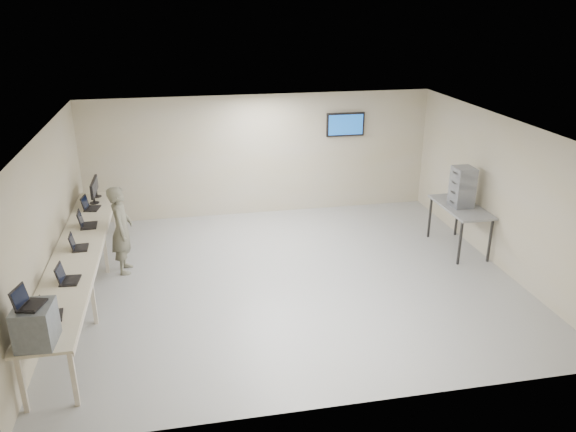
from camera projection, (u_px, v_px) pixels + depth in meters
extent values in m
cube|color=beige|center=(290.00, 278.00, 10.27)|extent=(8.00, 7.00, 0.01)
cube|color=white|center=(290.00, 127.00, 9.26)|extent=(8.00, 7.00, 0.01)
cube|color=#BBB3A2|center=(260.00, 155.00, 12.96)|extent=(8.00, 0.01, 2.80)
cube|color=#BBB3A2|center=(349.00, 308.00, 6.56)|extent=(8.00, 0.01, 2.80)
cube|color=#BBB3A2|center=(47.00, 223.00, 9.04)|extent=(0.01, 7.00, 2.80)
cube|color=#BBB3A2|center=(500.00, 192.00, 10.48)|extent=(0.01, 7.00, 2.80)
cube|color=#272627|center=(345.00, 124.00, 13.07)|extent=(0.15, 0.04, 0.15)
cube|color=black|center=(345.00, 124.00, 13.03)|extent=(0.90, 0.06, 0.55)
cube|color=#134DA4|center=(346.00, 125.00, 13.00)|extent=(0.82, 0.01, 0.47)
cube|color=beige|center=(78.00, 251.00, 9.30)|extent=(0.75, 6.00, 0.04)
cube|color=beige|center=(101.00, 250.00, 9.38)|extent=(0.02, 6.00, 0.06)
cube|color=beige|center=(22.00, 383.00, 6.81)|extent=(0.06, 0.06, 0.86)
cube|color=beige|center=(74.00, 377.00, 6.91)|extent=(0.06, 0.06, 0.86)
cube|color=beige|center=(52.00, 303.00, 8.59)|extent=(0.06, 0.06, 0.86)
cube|color=beige|center=(93.00, 299.00, 8.70)|extent=(0.06, 0.06, 0.86)
cube|color=beige|center=(71.00, 254.00, 10.24)|extent=(0.06, 0.06, 0.86)
cube|color=beige|center=(105.00, 251.00, 10.34)|extent=(0.06, 0.06, 0.86)
cube|color=beige|center=(86.00, 216.00, 12.02)|extent=(0.06, 0.06, 0.86)
cube|color=beige|center=(115.00, 214.00, 12.13)|extent=(0.06, 0.06, 0.86)
cube|color=gray|center=(36.00, 325.00, 6.68)|extent=(0.46, 0.52, 0.51)
cube|color=black|center=(32.00, 305.00, 6.58)|extent=(0.32, 0.38, 0.02)
cube|color=black|center=(19.00, 297.00, 6.52)|extent=(0.14, 0.32, 0.24)
cube|color=black|center=(20.00, 296.00, 6.52)|extent=(0.12, 0.28, 0.20)
cube|color=black|center=(53.00, 316.00, 7.33)|extent=(0.27, 0.36, 0.02)
cube|color=black|center=(42.00, 308.00, 7.26)|extent=(0.10, 0.32, 0.24)
cube|color=black|center=(43.00, 308.00, 7.26)|extent=(0.08, 0.28, 0.20)
cube|color=black|center=(70.00, 281.00, 8.25)|extent=(0.28, 0.37, 0.02)
cube|color=black|center=(60.00, 273.00, 8.18)|extent=(0.09, 0.34, 0.25)
cube|color=black|center=(61.00, 273.00, 8.18)|extent=(0.07, 0.29, 0.21)
cube|color=black|center=(81.00, 248.00, 9.33)|extent=(0.26, 0.34, 0.02)
cube|color=black|center=(72.00, 241.00, 9.26)|extent=(0.08, 0.32, 0.24)
cube|color=black|center=(73.00, 241.00, 9.26)|extent=(0.06, 0.28, 0.20)
cube|color=black|center=(89.00, 226.00, 10.24)|extent=(0.29, 0.39, 0.02)
cube|color=black|center=(80.00, 219.00, 10.17)|extent=(0.09, 0.36, 0.27)
cube|color=black|center=(81.00, 218.00, 10.17)|extent=(0.07, 0.32, 0.23)
cube|color=black|center=(92.00, 208.00, 11.08)|extent=(0.31, 0.39, 0.02)
cube|color=black|center=(85.00, 202.00, 11.01)|extent=(0.12, 0.34, 0.25)
cube|color=black|center=(85.00, 202.00, 11.01)|extent=(0.09, 0.30, 0.21)
cylinder|color=black|center=(95.00, 203.00, 11.40)|extent=(0.19, 0.19, 0.01)
cube|color=black|center=(94.00, 199.00, 11.37)|extent=(0.04, 0.03, 0.15)
cube|color=black|center=(93.00, 190.00, 11.30)|extent=(0.05, 0.43, 0.29)
cube|color=black|center=(94.00, 190.00, 11.31)|extent=(0.00, 0.39, 0.25)
cylinder|color=black|center=(97.00, 196.00, 11.77)|extent=(0.19, 0.19, 0.01)
cube|color=black|center=(96.00, 193.00, 11.74)|extent=(0.04, 0.03, 0.15)
cube|color=black|center=(95.00, 184.00, 11.67)|extent=(0.05, 0.43, 0.29)
cube|color=black|center=(97.00, 184.00, 11.67)|extent=(0.00, 0.39, 0.25)
imported|color=#585A45|center=(122.00, 230.00, 10.27)|extent=(0.41, 0.62, 1.67)
cube|color=gray|center=(461.00, 207.00, 11.16)|extent=(0.72, 1.55, 0.04)
cube|color=#272627|center=(460.00, 243.00, 10.66)|extent=(0.04, 0.04, 0.89)
cube|color=#272627|center=(430.00, 218.00, 11.90)|extent=(0.04, 0.04, 0.89)
cube|color=#272627|center=(490.00, 241.00, 10.77)|extent=(0.04, 0.04, 0.89)
cube|color=#272627|center=(457.00, 216.00, 12.01)|extent=(0.04, 0.04, 0.89)
cube|color=gray|center=(461.00, 201.00, 11.12)|extent=(0.38, 0.42, 0.20)
cube|color=gray|center=(462.00, 192.00, 11.05)|extent=(0.38, 0.42, 0.20)
cube|color=gray|center=(463.00, 182.00, 10.97)|extent=(0.38, 0.42, 0.20)
cube|color=gray|center=(464.00, 172.00, 10.90)|extent=(0.38, 0.42, 0.20)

